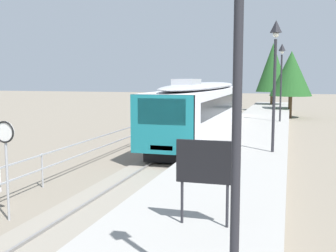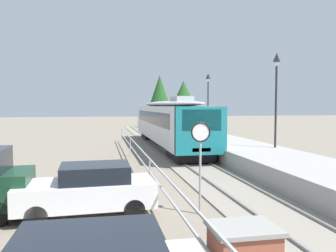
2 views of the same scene
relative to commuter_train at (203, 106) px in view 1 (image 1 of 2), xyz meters
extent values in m
plane|color=slate|center=(-3.00, -2.89, -2.14)|extent=(160.00, 160.00, 0.00)
cube|color=gray|center=(0.00, -2.89, -2.11)|extent=(3.20, 60.00, 0.06)
cube|color=slate|center=(-0.72, -2.89, -2.04)|extent=(0.08, 60.00, 0.08)
cube|color=slate|center=(0.72, -2.89, -2.04)|extent=(0.08, 60.00, 0.08)
cube|color=silver|center=(0.00, 0.11, -0.18)|extent=(2.80, 18.12, 2.55)
cube|color=#19757F|center=(0.00, -8.85, -0.18)|extent=(2.80, 0.24, 2.55)
cube|color=black|center=(0.00, -8.93, 0.38)|extent=(2.13, 0.08, 1.12)
cube|color=black|center=(0.00, 0.11, 0.23)|extent=(2.82, 15.22, 0.92)
ellipsoid|color=#A8AAAF|center=(0.00, 0.11, 1.28)|extent=(2.69, 17.39, 0.44)
cube|color=#A8AAAF|center=(0.00, -4.42, 1.56)|extent=(1.10, 2.20, 0.36)
cube|color=#EAE5C6|center=(0.00, -8.92, -1.17)|extent=(1.00, 0.10, 0.20)
cube|color=black|center=(0.00, -6.55, -1.73)|extent=(2.24, 3.20, 0.55)
cube|color=black|center=(0.00, 6.77, -1.73)|extent=(2.24, 3.20, 0.55)
cube|color=#999691|center=(3.25, -2.89, -1.69)|extent=(3.90, 60.00, 0.90)
cylinder|color=#232328|center=(4.59, -20.70, 1.06)|extent=(0.12, 0.12, 4.60)
cylinder|color=#232328|center=(4.59, -8.22, 1.06)|extent=(0.12, 0.12, 4.60)
pyramid|color=#232328|center=(4.59, -8.22, 3.86)|extent=(0.34, 0.34, 0.50)
sphere|color=silver|center=(4.59, -8.22, 3.54)|extent=(0.24, 0.24, 0.24)
cylinder|color=#232328|center=(4.59, 4.27, 1.06)|extent=(0.12, 0.12, 4.60)
pyramid|color=#232328|center=(4.59, 4.27, 3.86)|extent=(0.34, 0.34, 0.50)
sphere|color=silver|center=(4.59, 4.27, 3.54)|extent=(0.24, 0.24, 0.24)
cylinder|color=#232328|center=(3.09, -17.52, -0.79)|extent=(0.06, 0.06, 0.90)
cylinder|color=#232328|center=(4.05, -17.52, -0.79)|extent=(0.06, 0.06, 0.90)
cube|color=black|center=(3.57, -17.52, 0.11)|extent=(1.20, 0.08, 0.90)
cylinder|color=#9EA0A5|center=(-2.24, -16.23, -1.04)|extent=(0.07, 0.07, 2.20)
cylinder|color=white|center=(-2.24, -16.25, 0.36)|extent=(0.60, 0.03, 0.60)
torus|color=black|center=(-2.24, -16.27, 0.36)|extent=(0.61, 0.05, 0.61)
cube|color=#9EA0A5|center=(-3.30, -12.89, -0.94)|extent=(0.05, 36.00, 0.05)
cube|color=#9EA0A5|center=(-3.30, -12.89, -1.45)|extent=(0.05, 36.00, 0.05)
cylinder|color=#9EA0A5|center=(-3.30, -12.89, -1.52)|extent=(0.06, 0.06, 1.25)
cylinder|color=#9EA0A5|center=(-3.30, -3.89, -1.52)|extent=(0.06, 0.06, 1.25)
cylinder|color=#9EA0A5|center=(-3.30, 5.11, -1.52)|extent=(0.06, 0.06, 1.25)
cylinder|color=brown|center=(3.25, 22.86, -0.98)|extent=(0.36, 0.36, 2.33)
cone|color=#1E4C1E|center=(3.25, 22.86, 2.88)|extent=(3.61, 3.61, 5.38)
cylinder|color=brown|center=(5.25, 16.47, -1.07)|extent=(0.36, 0.36, 2.15)
cone|color=#1E4C1E|center=(5.25, 16.47, 2.16)|extent=(4.00, 4.00, 4.31)
camera|label=1|loc=(5.21, -25.92, 1.86)|focal=44.97mm
camera|label=2|loc=(-5.15, -26.01, 1.14)|focal=36.50mm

